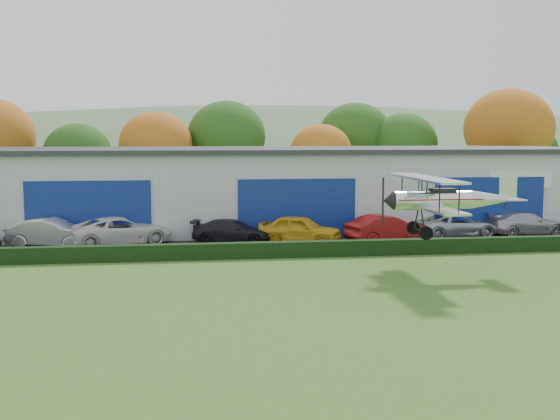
{
  "coord_description": "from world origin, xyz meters",
  "views": [
    {
      "loc": [
        -1.35,
        -17.27,
        6.24
      ],
      "look_at": [
        2.71,
        12.63,
        2.83
      ],
      "focal_mm": 43.37,
      "sensor_mm": 36.0,
      "label": 1
    }
  ],
  "objects": [
    {
      "name": "ground",
      "position": [
        0.0,
        0.0,
        0.0
      ],
      "size": [
        300.0,
        300.0,
        0.0
      ],
      "primitive_type": "plane",
      "color": "#456820",
      "rests_on": "ground"
    },
    {
      "name": "apron",
      "position": [
        3.0,
        21.0,
        0.03
      ],
      "size": [
        48.0,
        9.0,
        0.05
      ],
      "primitive_type": "cube",
      "color": "black",
      "rests_on": "ground"
    },
    {
      "name": "hedge",
      "position": [
        3.0,
        16.2,
        0.4
      ],
      "size": [
        46.0,
        0.6,
        0.8
      ],
      "primitive_type": "cube",
      "color": "black",
      "rests_on": "ground"
    },
    {
      "name": "hangar",
      "position": [
        5.0,
        27.98,
        2.66
      ],
      "size": [
        40.6,
        12.6,
        5.3
      ],
      "color": "#B2B7BC",
      "rests_on": "ground"
    },
    {
      "name": "tree_belt",
      "position": [
        0.85,
        40.62,
        5.61
      ],
      "size": [
        75.7,
        13.22,
        10.12
      ],
      "color": "#3D2614",
      "rests_on": "ground"
    },
    {
      "name": "distant_hills",
      "position": [
        -4.38,
        140.0,
        -13.05
      ],
      "size": [
        430.0,
        196.0,
        56.0
      ],
      "color": "#4C6642",
      "rests_on": "ground"
    },
    {
      "name": "car_1",
      "position": [
        -8.83,
        20.73,
        0.84
      ],
      "size": [
        5.08,
        2.85,
        1.59
      ],
      "primitive_type": "imported",
      "rotation": [
        0.0,
        0.0,
        1.31
      ],
      "color": "silver",
      "rests_on": "apron"
    },
    {
      "name": "car_2",
      "position": [
        -5.15,
        20.95,
        0.84
      ],
      "size": [
        6.26,
        4.55,
        1.58
      ],
      "primitive_type": "imported",
      "rotation": [
        0.0,
        0.0,
        1.95
      ],
      "color": "silver",
      "rests_on": "apron"
    },
    {
      "name": "car_3",
      "position": [
        1.1,
        20.86,
        0.72
      ],
      "size": [
        4.95,
        3.15,
        1.34
      ],
      "primitive_type": "imported",
      "rotation": [
        0.0,
        0.0,
        1.27
      ],
      "color": "black",
      "rests_on": "apron"
    },
    {
      "name": "car_4",
      "position": [
        4.88,
        20.11,
        0.85
      ],
      "size": [
        5.08,
        3.61,
        1.61
      ],
      "primitive_type": "imported",
      "rotation": [
        0.0,
        0.0,
        1.16
      ],
      "color": "gold",
      "rests_on": "apron"
    },
    {
      "name": "car_5",
      "position": [
        9.86,
        20.04,
        0.83
      ],
      "size": [
        5.01,
        3.11,
        1.56
      ],
      "primitive_type": "imported",
      "rotation": [
        0.0,
        0.0,
        1.91
      ],
      "color": "maroon",
      "rests_on": "apron"
    },
    {
      "name": "car_6",
      "position": [
        14.71,
        21.39,
        0.74
      ],
      "size": [
        5.1,
        2.66,
        1.37
      ],
      "primitive_type": "imported",
      "rotation": [
        0.0,
        0.0,
        1.65
      ],
      "color": "silver",
      "rests_on": "apron"
    },
    {
      "name": "car_7",
      "position": [
        19.17,
        21.54,
        0.77
      ],
      "size": [
        5.1,
        2.43,
        1.43
      ],
      "primitive_type": "imported",
      "rotation": [
        0.0,
        0.0,
        1.66
      ],
      "color": "silver",
      "rests_on": "apron"
    },
    {
      "name": "biplane",
      "position": [
        9.87,
        11.27,
        3.42
      ],
      "size": [
        6.22,
        7.06,
        2.67
      ],
      "rotation": [
        0.0,
        0.0,
        0.0
      ],
      "color": "silver"
    }
  ]
}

